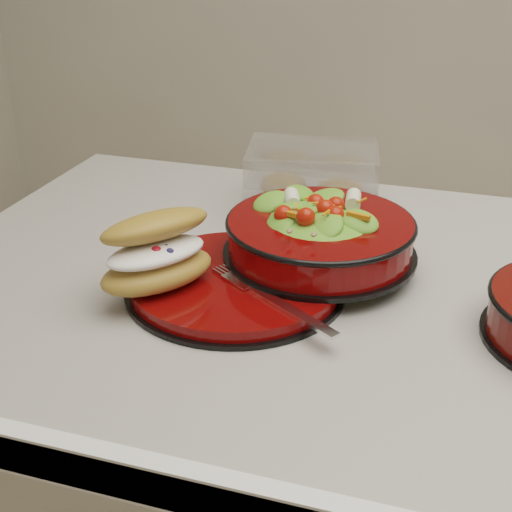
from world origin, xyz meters
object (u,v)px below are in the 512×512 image
(pastry_box, at_px, (312,179))
(dinner_plate, at_px, (236,283))
(fork, at_px, (274,300))
(croissant, at_px, (158,252))
(salad_bowl, at_px, (320,229))

(pastry_box, bearing_deg, dinner_plate, -105.77)
(fork, bearing_deg, croissant, 122.34)
(pastry_box, bearing_deg, croissant, -118.09)
(salad_bowl, relative_size, fork, 1.52)
(salad_bowl, xyz_separation_m, fork, (-0.02, -0.13, -0.04))
(salad_bowl, height_order, fork, salad_bowl)
(fork, height_order, pastry_box, pastry_box)
(salad_bowl, xyz_separation_m, croissant, (-0.16, -0.13, 0.00))
(fork, bearing_deg, salad_bowl, 23.43)
(dinner_plate, height_order, salad_bowl, salad_bowl)
(salad_bowl, bearing_deg, dinner_plate, -134.37)
(dinner_plate, xyz_separation_m, croissant, (-0.08, -0.05, 0.05))
(fork, relative_size, pastry_box, 0.74)
(dinner_plate, bearing_deg, fork, -37.04)
(salad_bowl, relative_size, pastry_box, 1.13)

